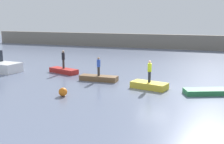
{
  "coord_description": "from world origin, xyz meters",
  "views": [
    {
      "loc": [
        4.66,
        -22.19,
        5.58
      ],
      "look_at": [
        -4.04,
        1.33,
        0.74
      ],
      "focal_mm": 45.65,
      "sensor_mm": 36.0,
      "label": 1
    }
  ],
  "objects_px": {
    "rowboat_green": "(206,92)",
    "person_dark_shirt": "(63,58)",
    "rowboat_brown": "(99,78)",
    "person_hiviz_shirt": "(150,70)",
    "rowboat_red": "(64,71)",
    "rowboat_yellow": "(149,85)",
    "person_blue_shirt": "(99,65)",
    "mooring_buoy": "(63,92)"
  },
  "relations": [
    {
      "from": "rowboat_red",
      "to": "person_dark_shirt",
      "type": "height_order",
      "value": "person_dark_shirt"
    },
    {
      "from": "person_blue_shirt",
      "to": "mooring_buoy",
      "type": "relative_size",
      "value": 2.67
    },
    {
      "from": "person_dark_shirt",
      "to": "rowboat_brown",
      "type": "bearing_deg",
      "value": -23.19
    },
    {
      "from": "person_blue_shirt",
      "to": "rowboat_red",
      "type": "bearing_deg",
      "value": 156.81
    },
    {
      "from": "rowboat_green",
      "to": "rowboat_red",
      "type": "bearing_deg",
      "value": 142.5
    },
    {
      "from": "person_hiviz_shirt",
      "to": "person_blue_shirt",
      "type": "bearing_deg",
      "value": 165.65
    },
    {
      "from": "person_dark_shirt",
      "to": "person_hiviz_shirt",
      "type": "bearing_deg",
      "value": -18.81
    },
    {
      "from": "person_hiviz_shirt",
      "to": "person_dark_shirt",
      "type": "height_order",
      "value": "person_dark_shirt"
    },
    {
      "from": "person_hiviz_shirt",
      "to": "person_blue_shirt",
      "type": "xyz_separation_m",
      "value": [
        -4.87,
        1.25,
        -0.1
      ]
    },
    {
      "from": "rowboat_brown",
      "to": "rowboat_green",
      "type": "bearing_deg",
      "value": -10.63
    },
    {
      "from": "rowboat_brown",
      "to": "person_blue_shirt",
      "type": "relative_size",
      "value": 2.04
    },
    {
      "from": "rowboat_yellow",
      "to": "person_blue_shirt",
      "type": "xyz_separation_m",
      "value": [
        -4.87,
        1.25,
        1.13
      ]
    },
    {
      "from": "rowboat_red",
      "to": "rowboat_green",
      "type": "height_order",
      "value": "rowboat_red"
    },
    {
      "from": "person_blue_shirt",
      "to": "rowboat_green",
      "type": "bearing_deg",
      "value": -8.88
    },
    {
      "from": "rowboat_brown",
      "to": "mooring_buoy",
      "type": "bearing_deg",
      "value": -96.16
    },
    {
      "from": "rowboat_yellow",
      "to": "person_hiviz_shirt",
      "type": "relative_size",
      "value": 1.63
    },
    {
      "from": "rowboat_brown",
      "to": "rowboat_green",
      "type": "distance_m",
      "value": 9.32
    },
    {
      "from": "rowboat_yellow",
      "to": "rowboat_brown",
      "type": "bearing_deg",
      "value": 178.8
    },
    {
      "from": "person_dark_shirt",
      "to": "person_blue_shirt",
      "type": "distance_m",
      "value": 5.12
    },
    {
      "from": "person_hiviz_shirt",
      "to": "rowboat_yellow",
      "type": "bearing_deg",
      "value": -104.04
    },
    {
      "from": "person_hiviz_shirt",
      "to": "mooring_buoy",
      "type": "bearing_deg",
      "value": -140.79
    },
    {
      "from": "rowboat_yellow",
      "to": "mooring_buoy",
      "type": "height_order",
      "value": "mooring_buoy"
    },
    {
      "from": "rowboat_brown",
      "to": "person_hiviz_shirt",
      "type": "distance_m",
      "value": 5.18
    },
    {
      "from": "rowboat_green",
      "to": "person_blue_shirt",
      "type": "bearing_deg",
      "value": 147.56
    },
    {
      "from": "rowboat_brown",
      "to": "rowboat_green",
      "type": "xyz_separation_m",
      "value": [
        9.21,
        -1.44,
        -0.04
      ]
    },
    {
      "from": "rowboat_brown",
      "to": "mooring_buoy",
      "type": "xyz_separation_m",
      "value": [
        -0.43,
        -5.57,
        0.08
      ]
    },
    {
      "from": "rowboat_red",
      "to": "rowboat_yellow",
      "type": "relative_size",
      "value": 1.16
    },
    {
      "from": "rowboat_red",
      "to": "rowboat_green",
      "type": "relative_size",
      "value": 1.02
    },
    {
      "from": "rowboat_green",
      "to": "person_dark_shirt",
      "type": "distance_m",
      "value": 14.4
    },
    {
      "from": "rowboat_yellow",
      "to": "person_dark_shirt",
      "type": "distance_m",
      "value": 10.2
    },
    {
      "from": "rowboat_yellow",
      "to": "person_blue_shirt",
      "type": "distance_m",
      "value": 5.16
    },
    {
      "from": "person_hiviz_shirt",
      "to": "rowboat_brown",
      "type": "bearing_deg",
      "value": 165.65
    },
    {
      "from": "rowboat_brown",
      "to": "rowboat_green",
      "type": "relative_size",
      "value": 1.06
    },
    {
      "from": "person_hiviz_shirt",
      "to": "person_dark_shirt",
      "type": "xyz_separation_m",
      "value": [
        -9.58,
        3.26,
        0.03
      ]
    },
    {
      "from": "rowboat_green",
      "to": "person_dark_shirt",
      "type": "relative_size",
      "value": 1.75
    },
    {
      "from": "person_dark_shirt",
      "to": "rowboat_red",
      "type": "bearing_deg",
      "value": -14.04
    },
    {
      "from": "mooring_buoy",
      "to": "person_hiviz_shirt",
      "type": "bearing_deg",
      "value": 39.21
    },
    {
      "from": "person_hiviz_shirt",
      "to": "rowboat_red",
      "type": "bearing_deg",
      "value": 161.19
    },
    {
      "from": "rowboat_brown",
      "to": "rowboat_yellow",
      "type": "height_order",
      "value": "rowboat_yellow"
    },
    {
      "from": "person_hiviz_shirt",
      "to": "person_dark_shirt",
      "type": "relative_size",
      "value": 0.95
    },
    {
      "from": "rowboat_red",
      "to": "person_blue_shirt",
      "type": "distance_m",
      "value": 5.25
    },
    {
      "from": "person_hiviz_shirt",
      "to": "mooring_buoy",
      "type": "xyz_separation_m",
      "value": [
        -5.3,
        -4.33,
        -1.17
      ]
    }
  ]
}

